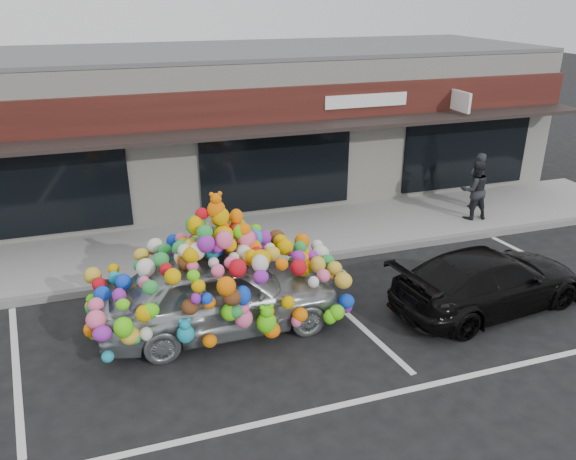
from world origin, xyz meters
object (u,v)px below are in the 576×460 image
object	(u,v)px
toy_car	(220,283)
black_sedan	(489,280)
pedestrian_b	(474,190)
pedestrian_a	(477,180)

from	to	relation	value
toy_car	black_sedan	distance (m)	5.29
pedestrian_b	pedestrian_a	bearing A→B (deg)	-123.24
pedestrian_a	pedestrian_b	world-z (taller)	pedestrian_b
black_sedan	pedestrian_a	world-z (taller)	pedestrian_a
toy_car	black_sedan	xyz separation A→B (m)	(5.20, -0.92, -0.33)
black_sedan	pedestrian_b	distance (m)	4.57
pedestrian_a	pedestrian_b	bearing A→B (deg)	40.71
black_sedan	pedestrian_a	distance (m)	5.51
black_sedan	pedestrian_b	size ratio (longest dim) A/B	2.55
black_sedan	toy_car	bearing A→B (deg)	72.18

